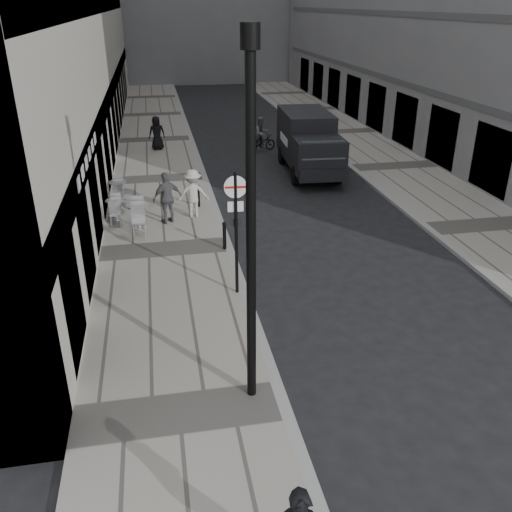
{
  "coord_description": "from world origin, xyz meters",
  "views": [
    {
      "loc": [
        -2.06,
        -5.46,
        7.19
      ],
      "look_at": [
        0.21,
        6.61,
        1.4
      ],
      "focal_mm": 38.0,
      "sensor_mm": 36.0,
      "label": 1
    }
  ],
  "objects": [
    {
      "name": "cyclist",
      "position": [
        3.45,
        22.34,
        0.7
      ],
      "size": [
        1.75,
        1.11,
        1.79
      ],
      "rotation": [
        0.0,
        0.0,
        0.35
      ],
      "color": "black",
      "rests_on": "ground"
    },
    {
      "name": "pedestrian_b",
      "position": [
        -0.87,
        13.03,
        0.99
      ],
      "size": [
        1.16,
        0.71,
        1.74
      ],
      "primitive_type": "imported",
      "rotation": [
        0.0,
        0.0,
        3.09
      ],
      "color": "#B7B3A9",
      "rests_on": "sidewalk"
    },
    {
      "name": "lamppost",
      "position": [
        -0.55,
        3.0,
        3.9
      ],
      "size": [
        0.31,
        0.31,
        6.8
      ],
      "color": "black",
      "rests_on": "sidewalk"
    },
    {
      "name": "bollard_near",
      "position": [
        -0.15,
        10.01,
        0.54
      ],
      "size": [
        0.11,
        0.11,
        0.84
      ],
      "primitive_type": "cylinder",
      "color": "black",
      "rests_on": "sidewalk"
    },
    {
      "name": "cafe_table_mid",
      "position": [
        -3.6,
        15.36,
        0.57
      ],
      "size": [
        0.69,
        1.55,
        0.88
      ],
      "color": "#B2B2B4",
      "rests_on": "sidewalk"
    },
    {
      "name": "sign_post",
      "position": [
        -0.2,
        7.15,
        2.25
      ],
      "size": [
        0.57,
        0.1,
        3.32
      ],
      "rotation": [
        0.0,
        0.0,
        -0.06
      ],
      "color": "black",
      "rests_on": "sidewalk"
    },
    {
      "name": "far_sidewalk",
      "position": [
        9.0,
        18.0,
        0.06
      ],
      "size": [
        4.0,
        60.0,
        0.12
      ],
      "primitive_type": "cube",
      "color": "gray",
      "rests_on": "ground"
    },
    {
      "name": "panel_van",
      "position": [
        4.81,
        18.17,
        1.49
      ],
      "size": [
        2.42,
        5.73,
        2.64
      ],
      "rotation": [
        0.0,
        0.0,
        -0.06
      ],
      "color": "black",
      "rests_on": "ground"
    },
    {
      "name": "cafe_table_near",
      "position": [
        -2.8,
        12.2,
        0.64
      ],
      "size": [
        0.8,
        1.8,
        1.02
      ],
      "color": "silver",
      "rests_on": "sidewalk"
    },
    {
      "name": "pedestrian_a",
      "position": [
        -1.79,
        12.61,
        1.03
      ],
      "size": [
        1.16,
        0.84,
        1.82
      ],
      "primitive_type": "imported",
      "rotation": [
        0.0,
        0.0,
        3.57
      ],
      "color": "#55565A",
      "rests_on": "sidewalk"
    },
    {
      "name": "pedestrian_c",
      "position": [
        -1.92,
        23.25,
        0.98
      ],
      "size": [
        0.91,
        0.66,
        1.72
      ],
      "primitive_type": "imported",
      "rotation": [
        0.0,
        0.0,
        3.28
      ],
      "color": "black",
      "rests_on": "sidewalk"
    },
    {
      "name": "sidewalk",
      "position": [
        -2.0,
        18.0,
        0.06
      ],
      "size": [
        4.0,
        60.0,
        0.12
      ],
      "primitive_type": "cube",
      "color": "gray",
      "rests_on": "ground"
    },
    {
      "name": "bollard_far",
      "position": [
        -0.6,
        14.04,
        0.52
      ],
      "size": [
        0.11,
        0.11,
        0.79
      ],
      "primitive_type": "cylinder",
      "color": "black",
      "rests_on": "sidewalk"
    },
    {
      "name": "cafe_table_far",
      "position": [
        -3.6,
        13.18,
        0.56
      ],
      "size": [
        0.68,
        1.53,
        0.87
      ],
      "color": "silver",
      "rests_on": "sidewalk"
    }
  ]
}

